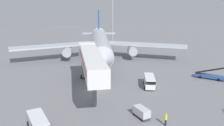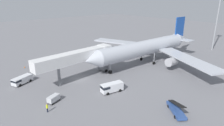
{
  "view_description": "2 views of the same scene",
  "coord_description": "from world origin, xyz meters",
  "px_view_note": "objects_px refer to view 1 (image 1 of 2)",
  "views": [
    {
      "loc": [
        -1.89,
        -40.17,
        15.69
      ],
      "look_at": [
        5.04,
        12.03,
        2.35
      ],
      "focal_mm": 36.74,
      "sensor_mm": 36.0,
      "label": 1
    },
    {
      "loc": [
        41.4,
        -26.56,
        21.16
      ],
      "look_at": [
        1.36,
        10.09,
        2.65
      ],
      "focal_mm": 31.41,
      "sensor_mm": 36.0,
      "label": 2
    }
  ],
  "objects_px": {
    "service_van_outer_left": "(150,81)",
    "baggage_cart_far_right": "(142,112)",
    "airplane_at_gate": "(100,43)",
    "belt_loader_truck": "(210,75)",
    "service_van_far_left": "(38,123)",
    "jet_bridge": "(90,60)",
    "ground_crew_worker_foreground": "(166,119)"
  },
  "relations": [
    {
      "from": "service_van_outer_left",
      "to": "baggage_cart_far_right",
      "type": "relative_size",
      "value": 1.86
    },
    {
      "from": "airplane_at_gate",
      "to": "belt_loader_truck",
      "type": "distance_m",
      "value": 30.12
    },
    {
      "from": "service_van_far_left",
      "to": "baggage_cart_far_right",
      "type": "bearing_deg",
      "value": 6.74
    },
    {
      "from": "jet_bridge",
      "to": "ground_crew_worker_foreground",
      "type": "bearing_deg",
      "value": -56.39
    },
    {
      "from": "belt_loader_truck",
      "to": "ground_crew_worker_foreground",
      "type": "xyz_separation_m",
      "value": [
        -16.82,
        -18.08,
        0.21
      ]
    },
    {
      "from": "baggage_cart_far_right",
      "to": "ground_crew_worker_foreground",
      "type": "bearing_deg",
      "value": -45.06
    },
    {
      "from": "airplane_at_gate",
      "to": "service_van_outer_left",
      "type": "relative_size",
      "value": 9.17
    },
    {
      "from": "airplane_at_gate",
      "to": "belt_loader_truck",
      "type": "bearing_deg",
      "value": -41.05
    },
    {
      "from": "jet_bridge",
      "to": "belt_loader_truck",
      "type": "relative_size",
      "value": 3.89
    },
    {
      "from": "baggage_cart_far_right",
      "to": "service_van_far_left",
      "type": "bearing_deg",
      "value": -173.26
    },
    {
      "from": "airplane_at_gate",
      "to": "service_van_outer_left",
      "type": "distance_m",
      "value": 24.55
    },
    {
      "from": "belt_loader_truck",
      "to": "baggage_cart_far_right",
      "type": "bearing_deg",
      "value": -141.54
    },
    {
      "from": "jet_bridge",
      "to": "service_van_outer_left",
      "type": "bearing_deg",
      "value": 3.22
    },
    {
      "from": "baggage_cart_far_right",
      "to": "ground_crew_worker_foreground",
      "type": "distance_m",
      "value": 3.72
    },
    {
      "from": "service_van_far_left",
      "to": "ground_crew_worker_foreground",
      "type": "bearing_deg",
      "value": -3.36
    },
    {
      "from": "belt_loader_truck",
      "to": "service_van_far_left",
      "type": "relative_size",
      "value": 1.07
    },
    {
      "from": "airplane_at_gate",
      "to": "jet_bridge",
      "type": "bearing_deg",
      "value": -98.93
    },
    {
      "from": "airplane_at_gate",
      "to": "belt_loader_truck",
      "type": "relative_size",
      "value": 8.59
    },
    {
      "from": "service_van_far_left",
      "to": "baggage_cart_far_right",
      "type": "xyz_separation_m",
      "value": [
        14.01,
        1.65,
        -0.25
      ]
    },
    {
      "from": "belt_loader_truck",
      "to": "airplane_at_gate",
      "type": "bearing_deg",
      "value": 138.95
    },
    {
      "from": "airplane_at_gate",
      "to": "service_van_far_left",
      "type": "xyz_separation_m",
      "value": [
        -11.0,
        -36.66,
        -4.19
      ]
    },
    {
      "from": "airplane_at_gate",
      "to": "ground_crew_worker_foreground",
      "type": "xyz_separation_m",
      "value": [
        5.64,
        -37.63,
        -4.31
      ]
    },
    {
      "from": "baggage_cart_far_right",
      "to": "service_van_outer_left",
      "type": "bearing_deg",
      "value": 68.43
    },
    {
      "from": "airplane_at_gate",
      "to": "baggage_cart_far_right",
      "type": "height_order",
      "value": "airplane_at_gate"
    },
    {
      "from": "belt_loader_truck",
      "to": "ground_crew_worker_foreground",
      "type": "height_order",
      "value": "belt_loader_truck"
    },
    {
      "from": "belt_loader_truck",
      "to": "ground_crew_worker_foreground",
      "type": "distance_m",
      "value": 24.69
    },
    {
      "from": "service_van_outer_left",
      "to": "ground_crew_worker_foreground",
      "type": "xyz_separation_m",
      "value": [
        -2.15,
        -14.7,
        -0.29
      ]
    },
    {
      "from": "service_van_outer_left",
      "to": "ground_crew_worker_foreground",
      "type": "relative_size",
      "value": 3.06
    },
    {
      "from": "service_van_far_left",
      "to": "ground_crew_worker_foreground",
      "type": "distance_m",
      "value": 16.67
    },
    {
      "from": "service_van_far_left",
      "to": "ground_crew_worker_foreground",
      "type": "height_order",
      "value": "service_van_far_left"
    },
    {
      "from": "airplane_at_gate",
      "to": "jet_bridge",
      "type": "relative_size",
      "value": 2.2
    },
    {
      "from": "jet_bridge",
      "to": "baggage_cart_far_right",
      "type": "relative_size",
      "value": 7.73
    }
  ]
}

